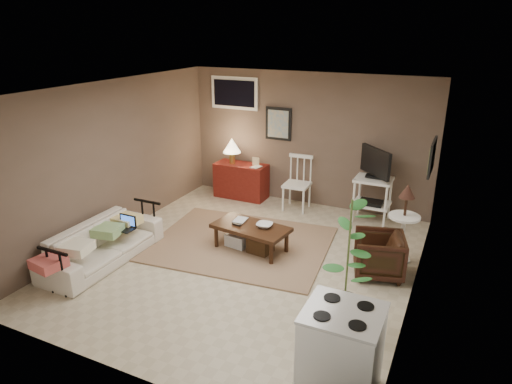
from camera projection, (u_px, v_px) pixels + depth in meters
The scene contains 20 objects.
floor at pixel (246, 260), 6.49m from camera, with size 5.00×5.00×0.00m, color #C1B293.
art_back at pixel (278, 124), 8.31m from camera, with size 0.50×0.03×0.60m, color black.
art_right at pixel (432, 157), 5.97m from camera, with size 0.03×0.60×0.45m, color black.
window at pixel (234, 93), 8.50m from camera, with size 0.96×0.03×0.60m, color white.
rug at pixel (240, 243), 6.95m from camera, with size 2.60×2.08×0.03m, color #9B735A.
coffee_table at pixel (250, 236), 6.69m from camera, with size 1.17×0.72×0.42m.
sofa at pixel (102, 238), 6.34m from camera, with size 1.84×0.54×0.72m, color beige.
sofa_pillows at pixel (92, 239), 6.12m from camera, with size 0.35×1.75×0.12m, color #F8EFCD, non-canonical shape.
sofa_end_rails at pixel (108, 243), 6.32m from camera, with size 0.50×1.84×0.62m, color black, non-canonical shape.
laptop at pixel (126, 225), 6.51m from camera, with size 0.28×0.21×0.19m.
red_console at pixel (240, 177), 8.74m from camera, with size 1.00×0.44×1.15m.
spindle_chair at pixel (297, 185), 8.16m from camera, with size 0.46×0.46×0.97m.
tv_stand at pixel (373, 183), 7.56m from camera, with size 0.60×0.57×1.27m.
side_table at pixel (405, 214), 6.24m from camera, with size 0.43×0.43×1.15m.
armchair at pixel (379, 253), 6.01m from camera, with size 0.62×0.58×0.64m, color black.
potted_plant at pixel (348, 259), 4.86m from camera, with size 0.38×0.38×1.50m.
stove at pixel (341, 353), 4.01m from camera, with size 0.67×0.62×0.88m.
bowl at pixel (265, 220), 6.56m from camera, with size 0.23×0.06×0.23m, color #331C0E.
book_table at pixel (235, 212), 6.80m from camera, with size 0.18×0.02×0.24m, color #331C0E.
book_console at pixel (253, 161), 8.45m from camera, with size 0.15×0.02×0.21m, color #331C0E.
Camera 1 is at (2.60, -5.15, 3.15)m, focal length 32.00 mm.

